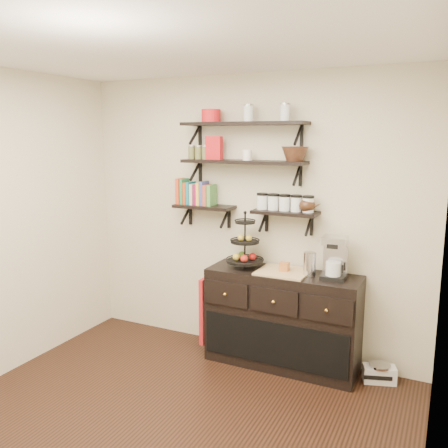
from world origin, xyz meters
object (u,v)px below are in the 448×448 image
Objects in this scene: sideboard at (282,319)px; radio at (379,373)px; fruit_stand at (245,249)px; coffee_maker at (335,258)px.

radio is (0.88, 0.06, -0.37)m from sideboard.
sideboard is at bearing 165.98° from radio.
fruit_stand is at bearing 179.43° from sideboard.
sideboard is 4.62× the size of radio.
fruit_stand is 1.61m from radio.
sideboard is 0.73m from fruit_stand.
radio is at bearing 3.10° from coffee_maker.
fruit_stand is 0.84m from coffee_maker.
coffee_maker is 1.08m from radio.
coffee_maker reaches higher than sideboard.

